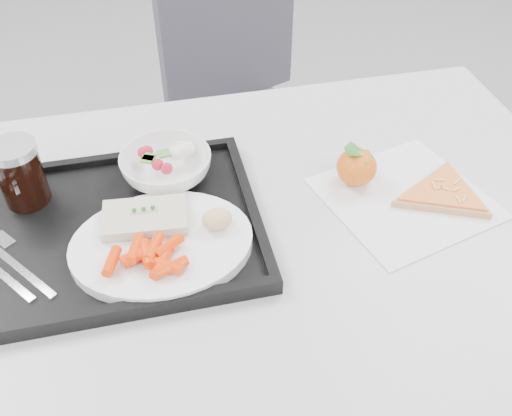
# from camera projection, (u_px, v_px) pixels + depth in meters

# --- Properties ---
(table) EXTENTS (1.20, 0.80, 0.75)m
(table) POSITION_uv_depth(u_px,v_px,m) (239.00, 259.00, 0.94)
(table) COLOR silver
(table) RESTS_ON ground
(chair) EXTENTS (0.55, 0.56, 0.93)m
(chair) POSITION_uv_depth(u_px,v_px,m) (238.00, 98.00, 1.58)
(chair) COLOR #3B3A42
(chair) RESTS_ON ground
(tray) EXTENTS (0.45, 0.35, 0.03)m
(tray) POSITION_uv_depth(u_px,v_px,m) (114.00, 229.00, 0.88)
(tray) COLOR black
(tray) RESTS_ON table
(dinner_plate) EXTENTS (0.27, 0.27, 0.02)m
(dinner_plate) POSITION_uv_depth(u_px,v_px,m) (162.00, 244.00, 0.84)
(dinner_plate) COLOR white
(dinner_plate) RESTS_ON tray
(fish_fillet) EXTENTS (0.13, 0.09, 0.02)m
(fish_fillet) POSITION_uv_depth(u_px,v_px,m) (145.00, 217.00, 0.86)
(fish_fillet) COLOR beige
(fish_fillet) RESTS_ON dinner_plate
(bread_roll) EXTENTS (0.06, 0.05, 0.03)m
(bread_roll) POSITION_uv_depth(u_px,v_px,m) (217.00, 219.00, 0.84)
(bread_roll) COLOR tan
(bread_roll) RESTS_ON dinner_plate
(salad_bowl) EXTENTS (0.15, 0.15, 0.05)m
(salad_bowl) POSITION_uv_depth(u_px,v_px,m) (166.00, 166.00, 0.95)
(salad_bowl) COLOR white
(salad_bowl) RESTS_ON tray
(cola_glass) EXTENTS (0.07, 0.07, 0.11)m
(cola_glass) POSITION_uv_depth(u_px,v_px,m) (20.00, 172.00, 0.89)
(cola_glass) COLOR black
(cola_glass) RESTS_ON tray
(cutlery) EXTENTS (0.13, 0.16, 0.01)m
(cutlery) POSITION_uv_depth(u_px,v_px,m) (2.00, 259.00, 0.83)
(cutlery) COLOR silver
(cutlery) RESTS_ON tray
(napkin) EXTENTS (0.30, 0.30, 0.00)m
(napkin) POSITION_uv_depth(u_px,v_px,m) (405.00, 198.00, 0.95)
(napkin) COLOR silver
(napkin) RESTS_ON table
(tangerine) EXTENTS (0.08, 0.08, 0.07)m
(tangerine) POSITION_uv_depth(u_px,v_px,m) (357.00, 167.00, 0.96)
(tangerine) COLOR orange
(tangerine) RESTS_ON napkin
(pizza_slice) EXTENTS (0.20, 0.20, 0.02)m
(pizza_slice) POSITION_uv_depth(u_px,v_px,m) (443.00, 193.00, 0.94)
(pizza_slice) COLOR tan
(pizza_slice) RESTS_ON napkin
(carrot_pile) EXTENTS (0.12, 0.08, 0.02)m
(carrot_pile) POSITION_uv_depth(u_px,v_px,m) (150.00, 255.00, 0.80)
(carrot_pile) COLOR #F13304
(carrot_pile) RESTS_ON dinner_plate
(salad_contents) EXTENTS (0.10, 0.08, 0.02)m
(salad_contents) POSITION_uv_depth(u_px,v_px,m) (173.00, 153.00, 0.96)
(salad_contents) COLOR #B6182A
(salad_contents) RESTS_ON salad_bowl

